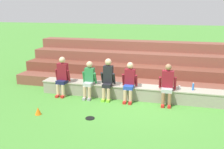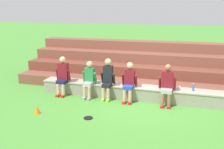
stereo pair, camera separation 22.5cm
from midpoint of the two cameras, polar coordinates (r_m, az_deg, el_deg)
The scene contains 13 objects.
ground_plane at distance 8.55m, azimuth 6.58°, elevation -6.19°, with size 80.00×80.00×0.00m, color #4C9338.
stone_seating_wall at distance 8.72m, azimuth 6.93°, elevation -4.03°, with size 7.10×0.59×0.47m.
brick_bleachers at distance 10.86m, azimuth 9.00°, elevation 1.67°, with size 10.33×3.07×1.62m.
person_far_left at distance 9.10m, azimuth -10.52°, elevation -0.13°, with size 0.55×0.52×1.40m.
person_left_of_center at distance 8.74m, azimuth -4.56°, elevation -0.95°, with size 0.50×0.57×1.29m.
person_center at distance 8.52m, azimuth -0.28°, elevation -0.83°, with size 0.50×0.55×1.42m.
person_right_of_center at distance 8.38m, azimuth 4.67°, elevation -1.53°, with size 0.52×0.60×1.32m.
person_far_right at distance 8.22m, azimuth 13.21°, elevation -2.17°, with size 0.55×0.55×1.34m.
water_bottle_near_left at distance 9.53m, azimuth -11.57°, elevation -0.48°, with size 0.07×0.07×0.25m.
water_bottle_mid_right at distance 8.54m, azimuth 18.75°, elevation -2.79°, with size 0.06×0.06×0.25m.
plastic_cup_right_end at distance 8.53m, azimuth 15.80°, elevation -2.98°, with size 0.08×0.08×0.12m, color white.
frisbee at distance 7.31m, azimuth -4.54°, elevation -9.86°, with size 0.27×0.27×0.02m, color black.
sports_cone at distance 7.83m, azimuth -15.89°, elevation -7.82°, with size 0.19×0.19×0.23m, color orange.
Camera 2 is at (1.36, -7.85, 3.08)m, focal length 40.08 mm.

